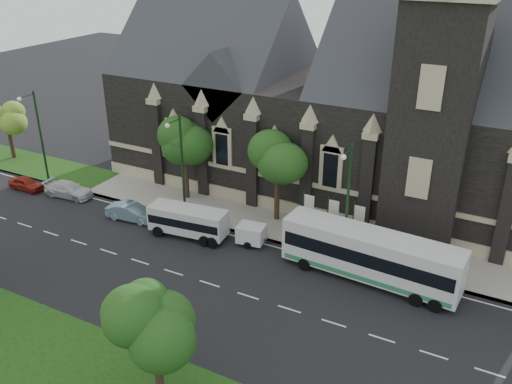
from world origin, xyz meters
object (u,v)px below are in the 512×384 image
Objects in this scene: shuttle_bus at (188,220)px; car_far_red at (26,183)px; street_lamp_far at (38,132)px; banner_flag_center at (331,216)px; sedan at (131,212)px; street_lamp_mid at (181,162)px; banner_flag_left at (307,210)px; tree_walk_left at (187,138)px; tree_walk_right at (281,155)px; banner_flag_right at (357,222)px; car_far_white at (68,190)px; tree_park_east at (159,320)px; tour_coach at (370,255)px; tree_walk_far at (9,117)px; box_trailer at (251,234)px; street_lamp_near at (347,197)px.

car_far_red is at bearing 172.93° from shuttle_bus.
street_lamp_far is at bearing 166.48° from shuttle_bus.
banner_flag_center reaches higher than sedan.
street_lamp_mid is 2.25× the size of banner_flag_left.
tree_walk_left is 8.24m from shuttle_bus.
street_lamp_far reaches higher than car_far_red.
tree_walk_right is 1.02× the size of tree_walk_left.
street_lamp_mid is at bearing -63.53° from tree_walk_left.
car_far_white is at bearing -173.04° from banner_flag_right.
tree_park_east is 16.42m from tour_coach.
tree_walk_left is 1.91× the size of banner_flag_right.
sedan is (-18.06, -4.08, -1.67)m from banner_flag_right.
sedan is 8.09m from car_far_white.
street_lamp_mid reaches higher than tree_walk_left.
tree_walk_right is at bearing 0.99° from tree_walk_far.
box_trailer is (-7.30, -2.95, -1.48)m from banner_flag_right.
tree_walk_far is 9.85m from car_far_red.
street_lamp_far is 0.73× the size of tour_coach.
shuttle_bus reaches higher than box_trailer.
tree_walk_right is at bearing -68.54° from sedan.
sedan is at bearing -165.74° from banner_flag_center.
banner_flag_left is 1.00× the size of banner_flag_right.
box_trailer is at bearing 7.32° from shuttle_bus.
tree_park_east is at bearing -29.84° from tree_walk_far.
tour_coach is at bearing -2.59° from street_lamp_far.
street_lamp_near is 2.08× the size of sedan.
tree_walk_left is 2.13× the size of car_far_red.
tour_coach is at bearing -39.31° from banner_flag_center.
tree_walk_right is 6.36m from banner_flag_center.
car_far_red is at bearing -158.90° from tree_walk_left.
tree_walk_far is 1.45× the size of sedan.
banner_flag_right is at bearing -89.09° from car_far_white.
street_lamp_mid reaches higher than tree_walk_right.
tree_walk_right is 1.95× the size of banner_flag_center.
banner_flag_right is 31.02m from car_far_red.
banner_flag_right is at bearing 7.60° from street_lamp_mid.
tree_walk_far is 1.57× the size of banner_flag_right.
tree_walk_far is 24.03m from street_lamp_mid.
banner_flag_right is 0.62× the size of shuttle_bus.
tour_coach is at bearing -3.30° from shuttle_bus.
tree_walk_far reaches higher than box_trailer.
shuttle_bus is (3.85, -5.86, -4.33)m from tree_walk_left.
banner_flag_left is 27.07m from car_far_red.
car_far_white is at bearing -165.57° from tree_walk_right.
street_lamp_near is at bearing -27.18° from banner_flag_left.
banner_flag_right is 1.12× the size of car_far_red.
tree_walk_far is at bearing 68.95° from sedan.
banner_flag_right is at bearing -83.61° from sedan.
banner_flag_right is at bearing 125.69° from tour_coach.
car_far_red is at bearing -34.72° from tree_walk_far.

